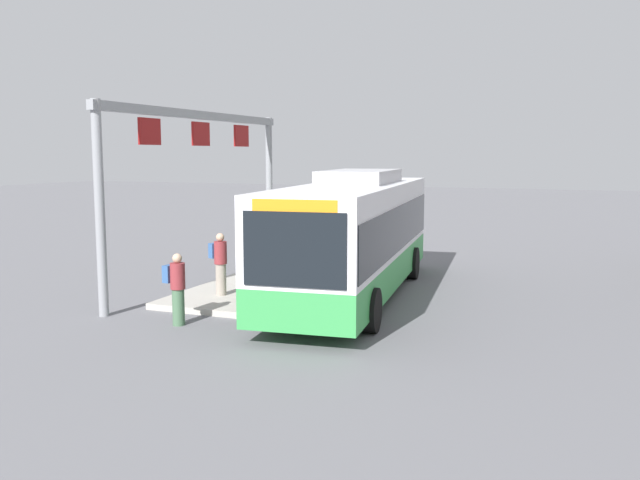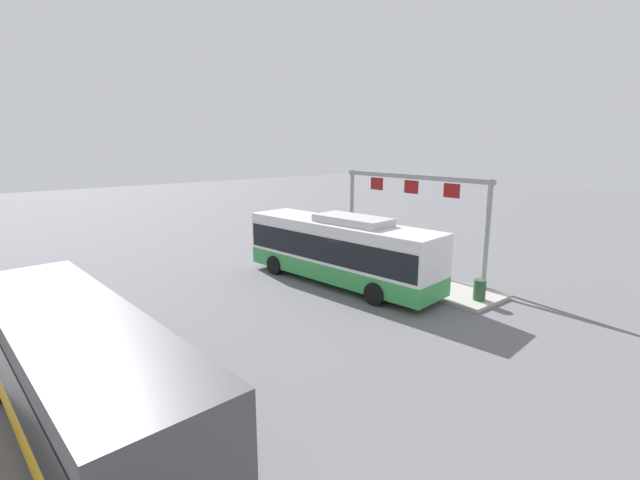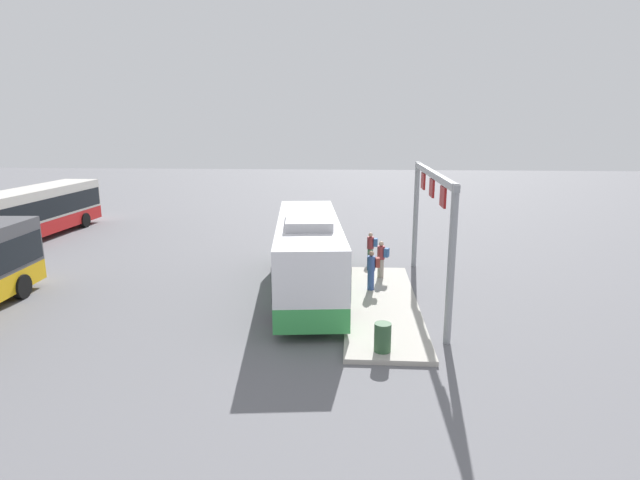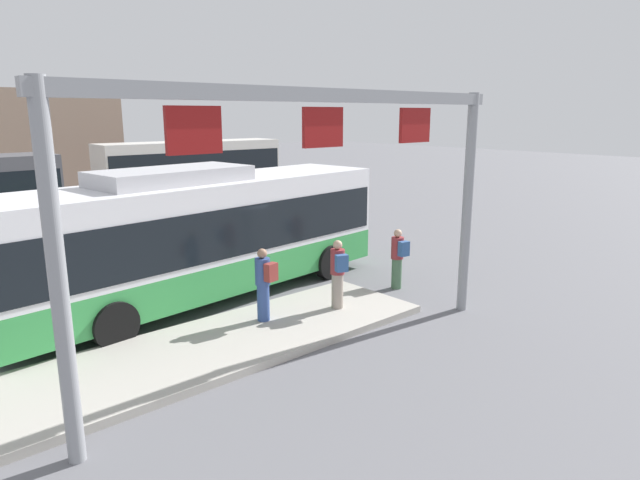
{
  "view_description": "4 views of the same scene",
  "coord_description": "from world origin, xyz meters",
  "px_view_note": "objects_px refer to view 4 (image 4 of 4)",
  "views": [
    {
      "loc": [
        17.28,
        5.85,
        3.94
      ],
      "look_at": [
        0.99,
        -0.61,
        1.67
      ],
      "focal_mm": 37.84,
      "sensor_mm": 36.0,
      "label": 1
    },
    {
      "loc": [
        -15.69,
        14.23,
        6.8
      ],
      "look_at": [
        3.37,
        -1.54,
        1.42
      ],
      "focal_mm": 25.01,
      "sensor_mm": 36.0,
      "label": 2
    },
    {
      "loc": [
        -20.44,
        -1.79,
        6.94
      ],
      "look_at": [
        2.28,
        -0.35,
        1.74
      ],
      "focal_mm": 28.47,
      "sensor_mm": 36.0,
      "label": 3
    },
    {
      "loc": [
        -6.88,
        -12.31,
        4.74
      ],
      "look_at": [
        2.7,
        -1.49,
        1.42
      ],
      "focal_mm": 30.98,
      "sensor_mm": 36.0,
      "label": 4
    }
  ],
  "objects_px": {
    "person_waiting_near": "(338,273)",
    "person_waiting_mid": "(264,283)",
    "bus_main": "(202,231)",
    "bus_background_right": "(192,163)",
    "person_boarding": "(398,257)"
  },
  "relations": [
    {
      "from": "bus_background_right",
      "to": "person_boarding",
      "type": "relative_size",
      "value": 6.7
    },
    {
      "from": "bus_main",
      "to": "bus_background_right",
      "type": "bearing_deg",
      "value": 55.97
    },
    {
      "from": "bus_background_right",
      "to": "person_waiting_near",
      "type": "bearing_deg",
      "value": 71.14
    },
    {
      "from": "person_waiting_near",
      "to": "person_waiting_mid",
      "type": "relative_size",
      "value": 1.0
    },
    {
      "from": "bus_background_right",
      "to": "person_boarding",
      "type": "xyz_separation_m",
      "value": [
        -5.1,
        -20.65,
        -0.89
      ]
    },
    {
      "from": "bus_main",
      "to": "person_waiting_mid",
      "type": "relative_size",
      "value": 6.51
    },
    {
      "from": "bus_main",
      "to": "person_waiting_mid",
      "type": "xyz_separation_m",
      "value": [
        -0.01,
        -2.66,
        -0.76
      ]
    },
    {
      "from": "bus_background_right",
      "to": "person_waiting_near",
      "type": "distance_m",
      "value": 22.42
    },
    {
      "from": "person_waiting_mid",
      "to": "bus_background_right",
      "type": "bearing_deg",
      "value": -34.43
    },
    {
      "from": "bus_background_right",
      "to": "person_boarding",
      "type": "height_order",
      "value": "bus_background_right"
    },
    {
      "from": "bus_main",
      "to": "person_boarding",
      "type": "xyz_separation_m",
      "value": [
        4.41,
        -2.78,
        -0.92
      ]
    },
    {
      "from": "bus_background_right",
      "to": "person_waiting_mid",
      "type": "height_order",
      "value": "bus_background_right"
    },
    {
      "from": "person_waiting_near",
      "to": "person_waiting_mid",
      "type": "bearing_deg",
      "value": 96.36
    },
    {
      "from": "bus_background_right",
      "to": "person_waiting_mid",
      "type": "bearing_deg",
      "value": 66.42
    },
    {
      "from": "person_waiting_near",
      "to": "person_waiting_mid",
      "type": "xyz_separation_m",
      "value": [
        -1.8,
        0.51,
        0.0
      ]
    }
  ]
}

